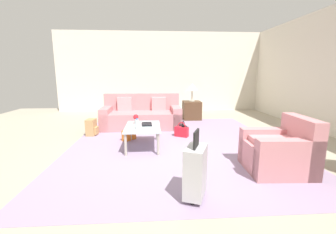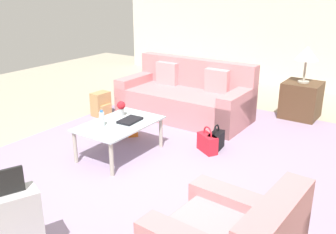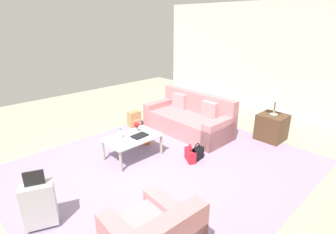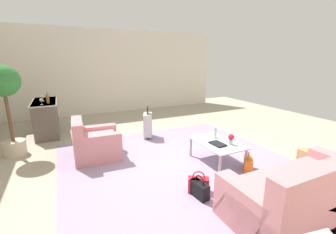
# 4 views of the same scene
# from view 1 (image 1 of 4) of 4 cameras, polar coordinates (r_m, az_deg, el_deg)

# --- Properties ---
(ground_plane) EXTENTS (12.00, 12.00, 0.00)m
(ground_plane) POSITION_cam_1_polar(r_m,az_deg,el_deg) (4.33, 0.18, -9.14)
(ground_plane) COLOR #A89E89
(wall_left) EXTENTS (0.12, 8.00, 3.10)m
(wall_left) POSITION_cam_1_polar(r_m,az_deg,el_deg) (9.13, -2.19, 11.32)
(wall_left) COLOR silver
(wall_left) RESTS_ON ground
(area_rug) EXTENTS (5.20, 4.40, 0.01)m
(area_rug) POSITION_cam_1_polar(r_m,az_deg,el_deg) (4.92, 2.00, -6.64)
(area_rug) COLOR #9984A3
(area_rug) RESTS_ON ground
(couch) EXTENTS (1.00, 2.15, 0.93)m
(couch) POSITION_cam_1_polar(r_m,az_deg,el_deg) (6.38, -6.66, 0.19)
(couch) COLOR #C67F84
(couch) RESTS_ON ground
(armchair) EXTENTS (0.90, 0.95, 0.85)m
(armchair) POSITION_cam_1_polar(r_m,az_deg,el_deg) (3.91, 26.74, -8.06)
(armchair) COLOR #C67F84
(armchair) RESTS_ON ground
(coffee_table) EXTENTS (1.08, 0.70, 0.44)m
(coffee_table) POSITION_cam_1_polar(r_m,az_deg,el_deg) (4.60, -6.42, -2.97)
(coffee_table) COLOR silver
(coffee_table) RESTS_ON ground
(water_bottle) EXTENTS (0.06, 0.06, 0.20)m
(water_bottle) POSITION_cam_1_polar(r_m,az_deg,el_deg) (4.38, -7.87, -1.73)
(water_bottle) COLOR silver
(water_bottle) RESTS_ON coffee_table
(coffee_table_book) EXTENTS (0.32, 0.22, 0.03)m
(coffee_table_book) POSITION_cam_1_polar(r_m,az_deg,el_deg) (4.70, -5.40, -1.79)
(coffee_table_book) COLOR black
(coffee_table_book) RESTS_ON coffee_table
(flower_vase) EXTENTS (0.11, 0.11, 0.21)m
(flower_vase) POSITION_cam_1_polar(r_m,az_deg,el_deg) (4.78, -8.16, -0.30)
(flower_vase) COLOR #B2B7BC
(flower_vase) RESTS_ON coffee_table
(side_table) EXTENTS (0.57, 0.57, 0.60)m
(side_table) POSITION_cam_1_polar(r_m,az_deg,el_deg) (7.47, 6.04, 1.71)
(side_table) COLOR #513823
(side_table) RESTS_ON ground
(table_lamp) EXTENTS (0.37, 0.37, 0.59)m
(table_lamp) POSITION_cam_1_polar(r_m,az_deg,el_deg) (7.39, 6.16, 7.52)
(table_lamp) COLOR #ADA899
(table_lamp) RESTS_ON side_table
(suitcase_silver) EXTENTS (0.45, 0.35, 0.85)m
(suitcase_silver) POSITION_cam_1_polar(r_m,az_deg,el_deg) (2.75, 6.98, -13.39)
(suitcase_silver) COLOR #B7B7BC
(suitcase_silver) RESTS_ON ground
(handbag_red) EXTENTS (0.28, 0.35, 0.36)m
(handbag_red) POSITION_cam_1_polar(r_m,az_deg,el_deg) (5.39, 3.45, -3.68)
(handbag_red) COLOR red
(handbag_red) RESTS_ON ground
(handbag_orange) EXTENTS (0.33, 0.32, 0.36)m
(handbag_orange) POSITION_cam_1_polar(r_m,az_deg,el_deg) (5.19, -9.88, -4.42)
(handbag_orange) COLOR orange
(handbag_orange) RESTS_ON ground
(handbag_black) EXTENTS (0.33, 0.18, 0.36)m
(handbag_black) POSITION_cam_1_polar(r_m,az_deg,el_deg) (5.52, 3.92, -3.35)
(handbag_black) COLOR black
(handbag_black) RESTS_ON ground
(backpack_tan) EXTENTS (0.31, 0.27, 0.40)m
(backpack_tan) POSITION_cam_1_polar(r_m,az_deg,el_deg) (5.81, -18.81, -2.55)
(backpack_tan) COLOR tan
(backpack_tan) RESTS_ON ground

